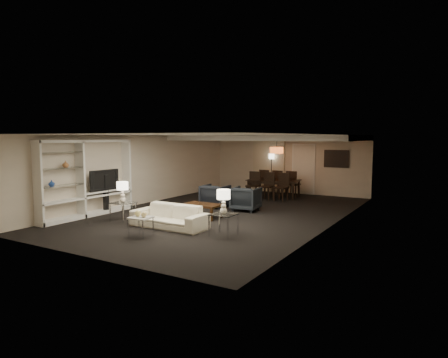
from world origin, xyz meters
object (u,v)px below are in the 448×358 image
object	(u,v)px
side_table_right	(224,225)
chair_nm	(267,186)
television	(102,180)
floor_speaker	(106,194)
armchair_left	(215,196)
sofa	(169,216)
coffee_table	(202,211)
chair_nl	(253,185)
vase_blue	(52,183)
vase_amber	(66,164)
side_table_left	(123,212)
marble_table	(141,227)
chair_nr	(281,187)
chair_fm	(280,183)
armchair_right	(246,199)
dining_table	(273,189)
chair_fl	(267,182)
chair_fr	(293,184)
floor_lamp	(271,173)
table_lamp_right	(224,202)
pendant_light	(277,150)
table_lamp_left	(123,192)

from	to	relation	value
side_table_right	chair_nm	world-z (taller)	chair_nm
television	floor_speaker	world-z (taller)	television
armchair_left	side_table_right	world-z (taller)	armchair_left
side_table_right	chair_nm	bearing A→B (deg)	104.44
sofa	chair_nm	distance (m)	5.80
coffee_table	chair_nl	distance (m)	4.23
vase_blue	floor_speaker	distance (m)	1.93
vase_amber	floor_speaker	bearing A→B (deg)	85.41
coffee_table	side_table_left	world-z (taller)	side_table_left
sofa	vase_blue	distance (m)	3.47
side_table_right	marble_table	distance (m)	2.03
chair_nr	vase_blue	bearing A→B (deg)	-111.27
chair_nr	side_table_right	bearing A→B (deg)	-73.57
coffee_table	chair_fm	size ratio (longest dim) A/B	1.10
armchair_right	side_table_left	bearing A→B (deg)	49.85
chair_nl	chair_fm	distance (m)	1.43
dining_table	chair_fl	xyz separation A→B (m)	(-0.60, 0.65, 0.17)
chair_fl	marble_table	bearing A→B (deg)	98.85
chair_fr	floor_lamp	bearing A→B (deg)	-24.62
armchair_right	chair_fl	world-z (taller)	chair_fl
table_lamp_right	chair_fr	bearing A→B (deg)	97.17
side_table_left	chair_nm	distance (m)	6.11
side_table_right	floor_speaker	size ratio (longest dim) A/B	0.47
table_lamp_right	chair_fm	xyz separation A→B (m)	(-1.49, 7.10, -0.32)
armchair_left	floor_lamp	size ratio (longest dim) A/B	0.51
pendant_light	chair_fr	xyz separation A→B (m)	(0.31, 1.04, -1.39)
coffee_table	floor_lamp	world-z (taller)	floor_lamp
marble_table	vase_blue	bearing A→B (deg)	-176.50
side_table_right	floor_lamp	distance (m)	8.07
sofa	side_table_right	distance (m)	1.70
pendant_light	table_lamp_right	world-z (taller)	pendant_light
sofa	chair_fr	size ratio (longest dim) A/B	2.01
table_lamp_left	chair_nr	bearing A→B (deg)	66.60
marble_table	dining_table	world-z (taller)	dining_table
pendant_light	dining_table	xyz separation A→B (m)	(-0.29, 0.39, -1.56)
vase_blue	chair_nm	size ratio (longest dim) A/B	0.17
table_lamp_left	floor_speaker	size ratio (longest dim) A/B	0.49
side_table_left	pendant_light	bearing A→B (deg)	70.04
sofa	floor_speaker	world-z (taller)	floor_speaker
coffee_table	dining_table	bearing A→B (deg)	87.54
vase_blue	chair_nm	xyz separation A→B (m)	(3.32, 7.09, -0.62)
sofa	floor_speaker	distance (m)	3.07
chair_nl	sofa	bearing A→B (deg)	-90.19
chair_nl	chair_fl	size ratio (longest dim) A/B	1.00
chair_nr	chair_fr	xyz separation A→B (m)	(0.00, 1.30, 0.00)
pendant_light	television	bearing A→B (deg)	-122.79
coffee_table	marble_table	xyz separation A→B (m)	(0.00, -2.70, 0.03)
armchair_right	table_lamp_left	world-z (taller)	table_lamp_left
side_table_left	floor_lamp	world-z (taller)	floor_lamp
chair_nl	floor_lamp	xyz separation A→B (m)	(-0.08, 1.96, 0.32)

